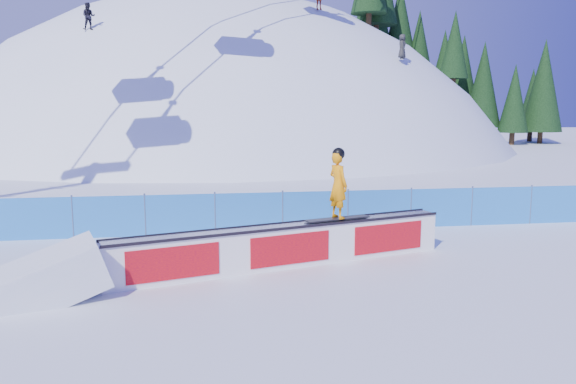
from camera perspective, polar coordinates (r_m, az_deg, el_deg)
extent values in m
plane|color=white|center=(12.43, -2.28, -8.73)|extent=(160.00, 160.00, 0.00)
sphere|color=white|center=(58.03, -6.78, -13.34)|extent=(64.00, 64.00, 64.00)
cylinder|color=#372516|center=(51.00, 9.93, 16.31)|extent=(0.50, 0.50, 1.40)
cylinder|color=#372516|center=(54.73, 9.73, 15.76)|extent=(0.50, 0.50, 1.40)
cylinder|color=#372516|center=(60.92, 10.12, 13.44)|extent=(0.50, 0.50, 1.40)
cone|color=black|center=(61.51, 10.25, 17.90)|extent=(3.69, 3.69, 8.40)
cylinder|color=#372516|center=(53.08, 15.12, 12.30)|extent=(0.50, 0.50, 1.40)
cone|color=black|center=(53.73, 15.37, 18.12)|extent=(4.28, 4.28, 9.73)
cylinder|color=#372516|center=(61.28, 11.44, 12.39)|extent=(0.50, 0.50, 1.40)
cone|color=black|center=(61.79, 11.58, 16.85)|extent=(3.72, 3.72, 8.44)
cylinder|color=#372516|center=(61.12, 15.75, 8.73)|extent=(0.50, 0.50, 1.40)
cone|color=black|center=(61.38, 15.96, 13.70)|extent=(4.15, 4.15, 9.44)
cylinder|color=#372516|center=(56.08, 20.18, 5.76)|extent=(0.50, 0.50, 1.40)
cone|color=black|center=(56.07, 20.41, 10.12)|extent=(3.23, 3.23, 7.34)
cylinder|color=#372516|center=(63.21, 16.98, 6.10)|extent=(0.50, 0.50, 1.40)
cone|color=black|center=(63.22, 17.20, 10.87)|extent=(4.11, 4.11, 9.33)
cylinder|color=#372516|center=(61.63, 19.55, 5.30)|extent=(0.50, 0.50, 1.40)
cone|color=black|center=(61.56, 19.74, 8.98)|extent=(2.96, 2.96, 6.72)
cylinder|color=#372516|center=(64.20, 19.62, 5.42)|extent=(0.50, 0.50, 1.40)
cone|color=black|center=(64.14, 19.84, 9.63)|extent=(3.63, 3.63, 8.25)
cylinder|color=#372516|center=(57.43, 24.44, 4.81)|extent=(0.50, 0.50, 1.40)
cone|color=black|center=(57.35, 24.69, 8.75)|extent=(2.95, 2.95, 6.70)
cube|color=blue|center=(16.64, -3.97, -2.13)|extent=(22.00, 0.03, 1.20)
cylinder|color=#415175|center=(17.00, -21.04, -2.30)|extent=(0.05, 0.05, 1.30)
cylinder|color=#415175|center=(16.67, -14.31, -2.19)|extent=(0.05, 0.05, 1.30)
cylinder|color=#415175|center=(16.58, -7.42, -2.05)|extent=(0.05, 0.05, 1.30)
cylinder|color=#415175|center=(16.73, -0.55, -1.88)|extent=(0.05, 0.05, 1.30)
cylinder|color=#415175|center=(17.12, 6.10, -1.68)|extent=(0.05, 0.05, 1.30)
cylinder|color=#415175|center=(17.72, 12.37, -1.48)|extent=(0.05, 0.05, 1.30)
cylinder|color=#415175|center=(18.52, 18.17, -1.28)|extent=(0.05, 0.05, 1.30)
cylinder|color=#415175|center=(19.50, 23.43, -1.09)|extent=(0.05, 0.05, 1.30)
cube|color=white|center=(13.19, -0.23, -5.57)|extent=(8.16, 2.90, 0.94)
cube|color=#989AA6|center=(13.08, -0.24, -3.48)|extent=(8.09, 2.90, 0.04)
cube|color=black|center=(12.83, 0.29, -3.67)|extent=(8.02, 2.43, 0.06)
cube|color=black|center=(13.32, -0.74, -3.21)|extent=(8.02, 2.43, 0.06)
cube|color=red|center=(12.95, 0.27, -5.84)|extent=(7.61, 2.30, 0.71)
cube|color=red|center=(13.43, -0.72, -5.31)|extent=(7.61, 2.30, 0.71)
cube|color=black|center=(13.70, 5.06, -2.71)|extent=(1.69, 0.77, 0.03)
imported|color=orange|center=(13.56, 5.11, 0.71)|extent=(0.60, 0.70, 1.62)
sphere|color=black|center=(13.48, 5.15, 3.88)|extent=(0.30, 0.30, 0.30)
imported|color=black|center=(38.93, -19.60, 16.49)|extent=(0.81, 0.64, 1.65)
imported|color=#252525|center=(40.60, 11.52, 14.29)|extent=(0.66, 0.89, 1.65)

